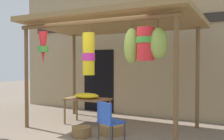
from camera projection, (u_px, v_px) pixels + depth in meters
The scene contains 8 objects.
ground_plane at pixel (94, 137), 5.68m from camera, with size 30.00×30.00×0.00m, color #756656.
shop_facade at pixel (142, 41), 8.00m from camera, with size 9.12×0.29×4.47m.
market_stall_canopy at pixel (112, 29), 6.20m from camera, with size 4.20×2.43×2.70m.
display_table at pixel (87, 101), 6.81m from camera, with size 1.15×0.62×0.68m.
flower_heap_on_table at pixel (87, 96), 6.77m from camera, with size 0.68×0.48×0.13m.
folding_chair at pixel (108, 119), 5.09m from camera, with size 0.52×0.52×0.84m.
wicker_basket_by_table at pixel (82, 132), 5.70m from camera, with size 0.42×0.42×0.21m, color brown.
wicker_basket_spare at pixel (111, 130), 5.86m from camera, with size 0.54×0.54×0.22m, color olive.
Camera 1 is at (3.06, -4.75, 1.60)m, focal length 42.48 mm.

